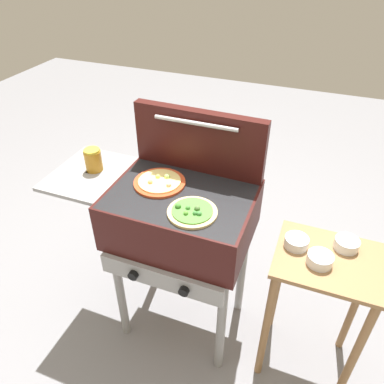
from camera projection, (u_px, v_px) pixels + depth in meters
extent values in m
plane|color=gray|center=(184.00, 318.00, 2.16)|extent=(8.00, 8.00, 0.00)
cube|color=#38110F|center=(182.00, 214.00, 1.70)|extent=(0.64, 0.48, 0.24)
cube|color=black|center=(181.00, 194.00, 1.63)|extent=(0.61, 0.46, 0.01)
cube|color=gray|center=(89.00, 173.00, 1.77)|extent=(0.32, 0.41, 0.02)
cube|color=gray|center=(92.00, 192.00, 1.84)|extent=(0.02, 0.02, 0.24)
cube|color=gray|center=(160.00, 279.00, 1.61)|extent=(0.58, 0.02, 0.10)
cylinder|color=black|center=(133.00, 275.00, 1.63)|extent=(0.04, 0.02, 0.04)
cylinder|color=black|center=(184.00, 291.00, 1.56)|extent=(0.04, 0.02, 0.04)
cylinder|color=gray|center=(120.00, 292.00, 1.90)|extent=(0.04, 0.04, 0.66)
cylinder|color=gray|center=(221.00, 326.00, 1.74)|extent=(0.04, 0.04, 0.66)
cylinder|color=gray|center=(153.00, 244.00, 2.19)|extent=(0.04, 0.04, 0.66)
cylinder|color=gray|center=(242.00, 269.00, 2.03)|extent=(0.04, 0.04, 0.66)
cube|color=#38110F|center=(199.00, 141.00, 1.70)|extent=(0.63, 0.07, 0.30)
cylinder|color=#B7B7BC|center=(195.00, 123.00, 1.61)|extent=(0.38, 0.02, 0.02)
cylinder|color=#C64723|center=(160.00, 183.00, 1.69)|extent=(0.24, 0.24, 0.01)
cylinder|color=#EDD17A|center=(159.00, 181.00, 1.68)|extent=(0.19, 0.19, 0.01)
sphere|color=#F2B988|center=(169.00, 185.00, 1.64)|extent=(0.02, 0.02, 0.02)
sphere|color=#B6E171|center=(167.00, 176.00, 1.70)|extent=(0.03, 0.03, 0.03)
sphere|color=#CCF063|center=(158.00, 177.00, 1.70)|extent=(0.02, 0.02, 0.02)
sphere|color=#F2B863|center=(150.00, 182.00, 1.66)|extent=(0.02, 0.02, 0.02)
cylinder|color=#E0C17F|center=(192.00, 212.00, 1.51)|extent=(0.21, 0.21, 0.01)
cylinder|color=#4C8C38|center=(192.00, 211.00, 1.51)|extent=(0.17, 0.17, 0.01)
sphere|color=#539433|center=(186.00, 213.00, 1.48)|extent=(0.02, 0.02, 0.02)
sphere|color=#3E7E2D|center=(178.00, 206.00, 1.52)|extent=(0.03, 0.03, 0.03)
sphere|color=#3E833B|center=(195.00, 213.00, 1.48)|extent=(0.02, 0.02, 0.02)
sphere|color=#53743C|center=(197.00, 208.00, 1.51)|extent=(0.02, 0.02, 0.02)
sphere|color=#4C8F3D|center=(188.00, 208.00, 1.51)|extent=(0.02, 0.02, 0.02)
sphere|color=#428A40|center=(199.00, 214.00, 1.48)|extent=(0.02, 0.02, 0.02)
cylinder|color=#B77A1E|center=(93.00, 161.00, 1.76)|extent=(0.08, 0.08, 0.10)
cylinder|color=gold|center=(92.00, 150.00, 1.72)|extent=(0.07, 0.07, 0.01)
cube|color=olive|center=(329.00, 260.00, 1.54)|extent=(0.44, 0.36, 0.02)
cylinder|color=olive|center=(266.00, 329.00, 1.70)|extent=(0.04, 0.04, 0.72)
cylinder|color=olive|center=(354.00, 357.00, 1.58)|extent=(0.04, 0.04, 0.72)
cylinder|color=olive|center=(278.00, 281.00, 1.92)|extent=(0.04, 0.04, 0.72)
cylinder|color=olive|center=(356.00, 303.00, 1.81)|extent=(0.04, 0.04, 0.72)
cylinder|color=silver|center=(296.00, 242.00, 1.58)|extent=(0.10, 0.10, 0.04)
cylinder|color=maroon|center=(296.00, 243.00, 1.58)|extent=(0.08, 0.08, 0.02)
cylinder|color=silver|center=(347.00, 244.00, 1.57)|extent=(0.10, 0.10, 0.04)
cylinder|color=beige|center=(346.00, 245.00, 1.57)|extent=(0.08, 0.08, 0.02)
cylinder|color=silver|center=(320.00, 259.00, 1.50)|extent=(0.10, 0.10, 0.04)
cylinder|color=maroon|center=(320.00, 260.00, 1.50)|extent=(0.09, 0.09, 0.02)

